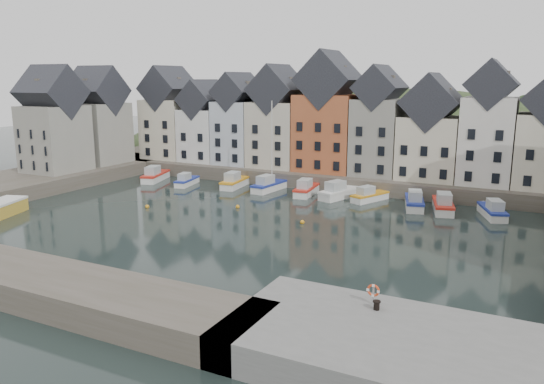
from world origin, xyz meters
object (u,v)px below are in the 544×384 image
Objects in this scene: boat_a at (155,176)px; mooring_bollard at (377,305)px; life_ring_post at (373,291)px; boat_d at (269,185)px.

mooring_bollard is at bearing -54.51° from boat_a.
life_ring_post is at bearing -54.21° from boat_a.
life_ring_post is (-0.43, 0.69, 0.55)m from mooring_bollard.
boat_a is 5.62× the size of life_ring_post.
life_ring_post reaches higher than mooring_bollard.
life_ring_post is (25.41, -35.43, 2.03)m from boat_d.
boat_a is 13.06× the size of mooring_bollard.
boat_d is 9.88× the size of life_ring_post.
life_ring_post is (44.65, -34.17, 2.06)m from boat_a.
mooring_bollard is 0.43× the size of life_ring_post.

